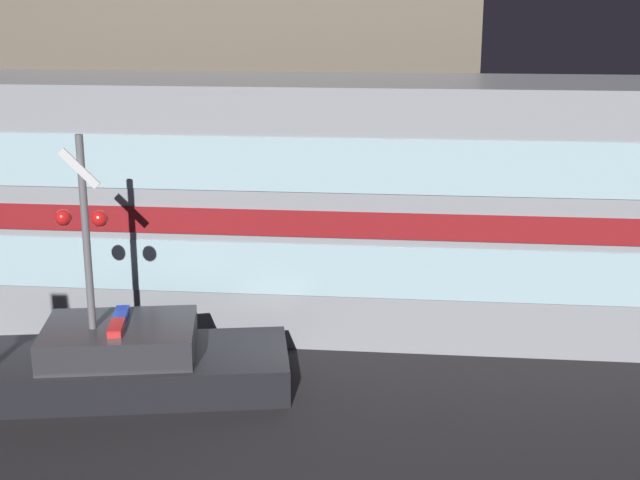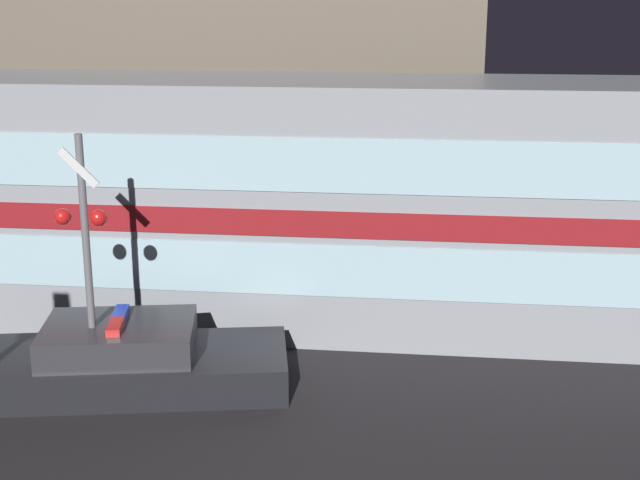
{
  "view_description": "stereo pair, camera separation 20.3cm",
  "coord_description": "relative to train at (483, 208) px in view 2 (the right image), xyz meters",
  "views": [
    {
      "loc": [
        0.72,
        -6.46,
        5.79
      ],
      "look_at": [
        -0.71,
        7.27,
        1.97
      ],
      "focal_mm": 50.0,
      "sensor_mm": 36.0,
      "label": 1
    },
    {
      "loc": [
        0.93,
        -6.43,
        5.79
      ],
      "look_at": [
        -0.71,
        7.27,
        1.97
      ],
      "focal_mm": 50.0,
      "sensor_mm": 36.0,
      "label": 2
    }
  ],
  "objects": [
    {
      "name": "train",
      "position": [
        0.0,
        0.0,
        0.0
      ],
      "size": [
        18.21,
        2.91,
        4.39
      ],
      "color": "#999EA5",
      "rests_on": "ground_plane"
    },
    {
      "name": "building_left",
      "position": [
        -5.35,
        6.99,
        3.01
      ],
      "size": [
        11.02,
        6.03,
        10.42
      ],
      "color": "#726656",
      "rests_on": "ground_plane"
    },
    {
      "name": "crossing_signal_far",
      "position": [
        -5.86,
        -3.47,
        0.09
      ],
      "size": [
        0.78,
        0.3,
        3.91
      ],
      "color": "slate",
      "rests_on": "ground_plane"
    },
    {
      "name": "police_car",
      "position": [
        -5.38,
        -3.23,
        -1.78
      ],
      "size": [
        4.91,
        2.7,
        1.15
      ],
      "rotation": [
        0.0,
        0.0,
        0.19
      ],
      "color": "black",
      "rests_on": "ground_plane"
    }
  ]
}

